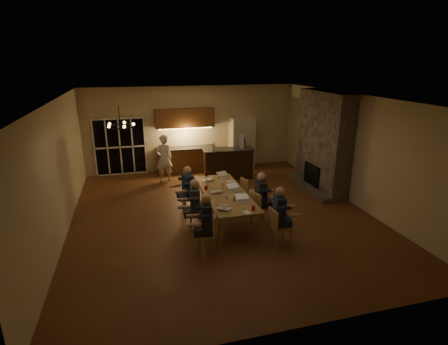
% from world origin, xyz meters
% --- Properties ---
extents(floor, '(9.00, 9.00, 0.00)m').
position_xyz_m(floor, '(0.00, 0.00, 0.00)').
color(floor, brown).
rests_on(floor, ground).
extents(back_wall, '(8.00, 0.04, 3.20)m').
position_xyz_m(back_wall, '(0.00, 4.52, 1.60)').
color(back_wall, '#C4AD8A').
rests_on(back_wall, ground).
extents(left_wall, '(0.04, 9.00, 3.20)m').
position_xyz_m(left_wall, '(-4.02, 0.00, 1.60)').
color(left_wall, '#C4AD8A').
rests_on(left_wall, ground).
extents(right_wall, '(0.04, 9.00, 3.20)m').
position_xyz_m(right_wall, '(4.02, 0.00, 1.60)').
color(right_wall, '#C4AD8A').
rests_on(right_wall, ground).
extents(ceiling, '(8.00, 9.00, 0.04)m').
position_xyz_m(ceiling, '(0.00, 0.00, 3.22)').
color(ceiling, white).
rests_on(ceiling, back_wall).
extents(french_doors, '(1.86, 0.08, 2.10)m').
position_xyz_m(french_doors, '(-2.70, 4.47, 1.05)').
color(french_doors, black).
rests_on(french_doors, ground).
extents(fireplace, '(0.58, 2.50, 3.20)m').
position_xyz_m(fireplace, '(3.70, 1.20, 1.60)').
color(fireplace, '#726659').
rests_on(fireplace, ground).
extents(kitchenette, '(2.24, 0.68, 2.40)m').
position_xyz_m(kitchenette, '(-0.30, 4.20, 1.20)').
color(kitchenette, brown).
rests_on(kitchenette, ground).
extents(refrigerator, '(0.90, 0.68, 2.00)m').
position_xyz_m(refrigerator, '(1.90, 4.15, 1.00)').
color(refrigerator, beige).
rests_on(refrigerator, ground).
extents(dining_table, '(1.10, 3.01, 0.75)m').
position_xyz_m(dining_table, '(0.02, -0.23, 0.38)').
color(dining_table, '#B28147').
rests_on(dining_table, ground).
extents(bar_island, '(1.87, 0.84, 1.08)m').
position_xyz_m(bar_island, '(1.03, 3.05, 0.54)').
color(bar_island, black).
rests_on(bar_island, ground).
extents(chair_left_near, '(0.56, 0.56, 0.89)m').
position_xyz_m(chair_left_near, '(-0.81, -1.76, 0.45)').
color(chair_left_near, tan).
rests_on(chair_left_near, ground).
extents(chair_left_mid, '(0.50, 0.50, 0.89)m').
position_xyz_m(chair_left_mid, '(-0.81, -0.69, 0.45)').
color(chair_left_mid, tan).
rests_on(chair_left_mid, ground).
extents(chair_left_far, '(0.45, 0.45, 0.89)m').
position_xyz_m(chair_left_far, '(-0.80, 0.43, 0.45)').
color(chair_left_far, tan).
rests_on(chair_left_far, ground).
extents(chair_right_near, '(0.48, 0.48, 0.89)m').
position_xyz_m(chair_right_near, '(0.90, -1.91, 0.45)').
color(chair_right_near, tan).
rests_on(chair_right_near, ground).
extents(chair_right_mid, '(0.56, 0.56, 0.89)m').
position_xyz_m(chair_right_mid, '(0.87, -0.76, 0.45)').
color(chair_right_mid, tan).
rests_on(chair_right_mid, ground).
extents(chair_right_far, '(0.51, 0.51, 0.89)m').
position_xyz_m(chair_right_far, '(0.94, 0.32, 0.45)').
color(chair_right_far, tan).
rests_on(chair_right_far, ground).
extents(person_left_near, '(0.67, 0.67, 1.38)m').
position_xyz_m(person_left_near, '(-0.82, -1.79, 0.69)').
color(person_left_near, '#202329').
rests_on(person_left_near, ground).
extents(person_right_near, '(0.69, 0.69, 1.38)m').
position_xyz_m(person_right_near, '(0.90, -1.81, 0.69)').
color(person_right_near, '#1E2F4D').
rests_on(person_right_near, ground).
extents(person_left_mid, '(0.66, 0.66, 1.38)m').
position_xyz_m(person_left_mid, '(-0.88, -0.78, 0.69)').
color(person_left_mid, '#383F42').
rests_on(person_left_mid, ground).
extents(person_right_mid, '(0.63, 0.63, 1.38)m').
position_xyz_m(person_right_mid, '(0.86, -0.70, 0.69)').
color(person_right_mid, '#202329').
rests_on(person_right_mid, ground).
extents(person_left_far, '(0.68, 0.68, 1.38)m').
position_xyz_m(person_left_far, '(-0.88, 0.33, 0.69)').
color(person_left_far, '#1E2F4D').
rests_on(person_left_far, ground).
extents(standing_person, '(0.69, 0.54, 1.67)m').
position_xyz_m(standing_person, '(-1.23, 3.25, 0.84)').
color(standing_person, white).
rests_on(standing_person, ground).
extents(chandelier, '(0.59, 0.59, 0.03)m').
position_xyz_m(chandelier, '(-2.47, -0.85, 2.75)').
color(chandelier, black).
rests_on(chandelier, ceiling).
extents(laptop_a, '(0.42, 0.42, 0.23)m').
position_xyz_m(laptop_a, '(-0.27, -1.26, 0.86)').
color(laptop_a, silver).
rests_on(laptop_a, dining_table).
extents(laptop_b, '(0.35, 0.31, 0.23)m').
position_xyz_m(laptop_b, '(0.26, -1.03, 0.86)').
color(laptop_b, silver).
rests_on(laptop_b, dining_table).
extents(laptop_c, '(0.33, 0.29, 0.23)m').
position_xyz_m(laptop_c, '(-0.19, -0.12, 0.86)').
color(laptop_c, silver).
rests_on(laptop_c, dining_table).
extents(laptop_d, '(0.37, 0.34, 0.23)m').
position_xyz_m(laptop_d, '(0.30, -0.21, 0.86)').
color(laptop_d, silver).
rests_on(laptop_d, dining_table).
extents(laptop_e, '(0.39, 0.37, 0.23)m').
position_xyz_m(laptop_e, '(-0.21, 0.86, 0.86)').
color(laptop_e, silver).
rests_on(laptop_e, dining_table).
extents(laptop_f, '(0.39, 0.37, 0.23)m').
position_xyz_m(laptop_f, '(0.30, 0.88, 0.86)').
color(laptop_f, silver).
rests_on(laptop_f, dining_table).
extents(mug_front, '(0.08, 0.08, 0.10)m').
position_xyz_m(mug_front, '(-0.04, -0.64, 0.80)').
color(mug_front, silver).
rests_on(mug_front, dining_table).
extents(mug_mid, '(0.09, 0.09, 0.10)m').
position_xyz_m(mug_mid, '(0.10, 0.31, 0.80)').
color(mug_mid, silver).
rests_on(mug_mid, dining_table).
extents(mug_back, '(0.07, 0.07, 0.10)m').
position_xyz_m(mug_back, '(-0.28, 0.60, 0.80)').
color(mug_back, silver).
rests_on(mug_back, dining_table).
extents(redcup_near, '(0.08, 0.08, 0.12)m').
position_xyz_m(redcup_near, '(0.36, -1.53, 0.81)').
color(redcup_near, '#B8100C').
rests_on(redcup_near, dining_table).
extents(redcup_mid, '(0.09, 0.09, 0.12)m').
position_xyz_m(redcup_mid, '(-0.42, 0.10, 0.81)').
color(redcup_mid, '#B8100C').
rests_on(redcup_mid, dining_table).
extents(can_silver, '(0.07, 0.07, 0.12)m').
position_xyz_m(can_silver, '(0.10, -0.86, 0.81)').
color(can_silver, '#B2B2B7').
rests_on(can_silver, dining_table).
extents(can_cola, '(0.06, 0.06, 0.12)m').
position_xyz_m(can_cola, '(-0.17, 1.21, 0.81)').
color(can_cola, '#3F0F0C').
rests_on(can_cola, dining_table).
extents(plate_near, '(0.24, 0.24, 0.02)m').
position_xyz_m(plate_near, '(0.32, -0.74, 0.76)').
color(plate_near, silver).
rests_on(plate_near, dining_table).
extents(plate_left, '(0.26, 0.26, 0.02)m').
position_xyz_m(plate_left, '(-0.26, -1.17, 0.76)').
color(plate_left, silver).
rests_on(plate_left, dining_table).
extents(plate_far, '(0.23, 0.23, 0.02)m').
position_xyz_m(plate_far, '(0.39, 0.54, 0.76)').
color(plate_far, silver).
rests_on(plate_far, dining_table).
extents(notepad, '(0.22, 0.26, 0.01)m').
position_xyz_m(notepad, '(0.18, -1.62, 0.76)').
color(notepad, white).
rests_on(notepad, dining_table).
extents(bar_bottle, '(0.07, 0.07, 0.24)m').
position_xyz_m(bar_bottle, '(0.50, 3.09, 1.20)').
color(bar_bottle, '#99999E').
rests_on(bar_bottle, bar_island).
extents(bar_blender, '(0.20, 0.20, 0.48)m').
position_xyz_m(bar_blender, '(1.56, 3.08, 1.32)').
color(bar_blender, silver).
rests_on(bar_blender, bar_island).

